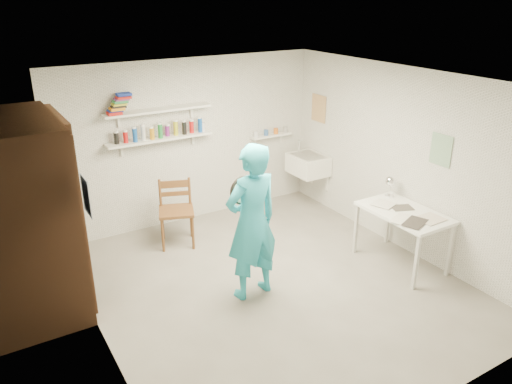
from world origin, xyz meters
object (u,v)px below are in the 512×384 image
wooden_chair (176,211)px  work_table (401,238)px  desk_lamp (391,181)px  belfast_sink (308,165)px  man (252,223)px  wall_clock (243,190)px

wooden_chair → work_table: size_ratio=0.89×
wooden_chair → desk_lamp: desk_lamp is taller
belfast_sink → wooden_chair: (-2.31, -0.16, -0.21)m
work_table → desk_lamp: desk_lamp is taller
belfast_sink → work_table: belfast_sink is taller
wooden_chair → desk_lamp: size_ratio=7.13×
man → wall_clock: (0.02, 0.22, 0.30)m
belfast_sink → wooden_chair: 2.33m
wall_clock → desk_lamp: bearing=-9.4°
wall_clock → wooden_chair: bearing=96.6°
man → wall_clock: 0.37m
wooden_chair → wall_clock: bearing=-57.9°
work_table → belfast_sink: bearing=87.0°
man → desk_lamp: bearing=176.5°
man → belfast_sink: bearing=-144.8°
belfast_sink → wooden_chair: wooden_chair is taller
wall_clock → work_table: wall_clock is taller
desk_lamp → wall_clock: bearing=175.3°
work_table → desk_lamp: bearing=67.6°
wall_clock → work_table: 2.19m
wall_clock → work_table: size_ratio=0.29×
wooden_chair → desk_lamp: bearing=-11.9°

